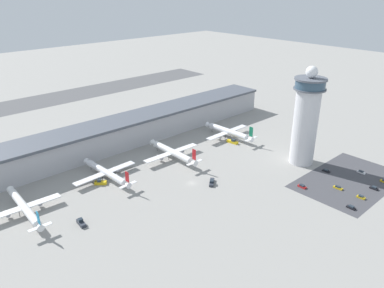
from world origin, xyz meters
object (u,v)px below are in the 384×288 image
(airplane_gate_alpha, at_px, (24,207))
(service_truck_water, at_px, (212,182))
(car_maroon_suv, at_px, (374,188))
(car_green_van, at_px, (361,197))
(service_truck_fuel, at_px, (233,142))
(service_truck_catering, at_px, (81,223))
(control_tower, at_px, (306,119))
(airplane_gate_charlie, at_px, (172,152))
(car_black_suv, at_px, (326,171))
(car_white_wagon, at_px, (338,188))
(car_red_hatchback, at_px, (351,207))
(car_silver_sedan, at_px, (384,181))
(airplane_gate_bravo, at_px, (106,173))
(car_yellow_taxi, at_px, (361,172))
(airplane_gate_delta, at_px, (228,132))
(car_navy_sedan, at_px, (302,186))
(service_truck_baggage, at_px, (100,182))

(airplane_gate_alpha, distance_m, service_truck_water, 93.26)
(car_maroon_suv, bearing_deg, car_green_van, 178.04)
(service_truck_fuel, bearing_deg, service_truck_catering, -172.02)
(control_tower, height_order, airplane_gate_charlie, control_tower)
(airplane_gate_alpha, bearing_deg, car_green_van, -37.22)
(car_black_suv, bearing_deg, car_green_van, -116.82)
(car_white_wagon, relative_size, car_green_van, 1.18)
(car_maroon_suv, distance_m, car_red_hatchback, 26.52)
(car_silver_sedan, relative_size, car_black_suv, 0.96)
(control_tower, bearing_deg, airplane_gate_alpha, 158.99)
(service_truck_catering, bearing_deg, car_green_van, -32.91)
(airplane_gate_bravo, bearing_deg, airplane_gate_charlie, -6.47)
(service_truck_catering, relative_size, car_yellow_taxi, 1.41)
(airplane_gate_bravo, height_order, service_truck_catering, airplane_gate_bravo)
(airplane_gate_delta, bearing_deg, car_white_wagon, -96.32)
(service_truck_fuel, distance_m, car_red_hatchback, 93.73)
(car_black_suv, bearing_deg, car_navy_sedan, -178.39)
(service_truck_baggage, distance_m, car_navy_sedan, 107.60)
(car_red_hatchback, bearing_deg, car_navy_sedan, 89.57)
(car_red_hatchback, bearing_deg, car_silver_sedan, 0.12)
(control_tower, distance_m, car_black_suv, 32.02)
(airplane_gate_charlie, xyz_separation_m, car_maroon_suv, (54.68, -99.64, -3.83))
(car_yellow_taxi, height_order, car_red_hatchback, car_red_hatchback)
(service_truck_water, relative_size, car_green_van, 1.89)
(control_tower, relative_size, car_red_hatchback, 13.65)
(service_truck_water, bearing_deg, airplane_gate_delta, 35.07)
(airplane_gate_bravo, xyz_separation_m, car_silver_sedan, (109.64, -105.08, -3.27))
(car_green_van, bearing_deg, car_red_hatchback, -175.00)
(service_truck_baggage, bearing_deg, car_white_wagon, -44.52)
(control_tower, height_order, car_green_van, control_tower)
(car_white_wagon, height_order, car_maroon_suv, car_maroon_suv)
(service_truck_water, bearing_deg, service_truck_catering, 169.34)
(car_maroon_suv, distance_m, car_green_van, 13.88)
(airplane_gate_alpha, xyz_separation_m, car_navy_sedan, (117.71, -72.89, -3.53))
(car_green_van, bearing_deg, car_yellow_taxi, 24.80)
(airplane_gate_alpha, xyz_separation_m, car_white_wagon, (130.51, -86.35, -3.55))
(service_truck_catering, height_order, car_white_wagon, service_truck_catering)
(car_silver_sedan, bearing_deg, car_yellow_taxi, 85.47)
(car_silver_sedan, relative_size, car_red_hatchback, 0.98)
(car_green_van, bearing_deg, car_silver_sedan, -2.29)
(car_red_hatchback, bearing_deg, airplane_gate_alpha, 139.61)
(control_tower, xyz_separation_m, service_truck_water, (-58.58, 17.40, -26.89))
(car_yellow_taxi, relative_size, car_green_van, 1.13)
(airplane_gate_alpha, height_order, car_black_suv, airplane_gate_alpha)
(airplane_gate_delta, bearing_deg, car_green_van, -95.74)
(control_tower, xyz_separation_m, car_silver_sedan, (12.01, -44.67, -27.18))
(car_green_van, bearing_deg, service_truck_fuel, 86.82)
(car_yellow_taxi, relative_size, car_navy_sedan, 0.99)
(service_truck_catering, height_order, car_black_suv, service_truck_catering)
(car_black_suv, bearing_deg, service_truck_water, 149.56)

